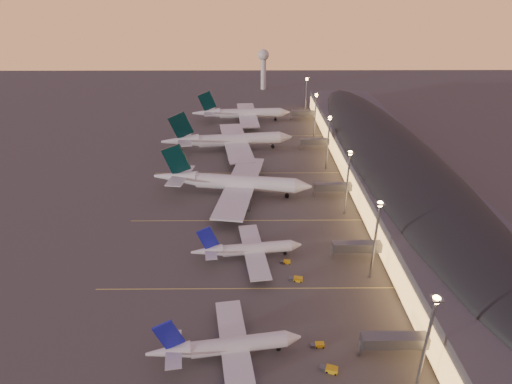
% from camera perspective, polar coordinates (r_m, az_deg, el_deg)
% --- Properties ---
extents(ground, '(700.00, 700.00, 0.00)m').
position_cam_1_polar(ground, '(131.35, -0.72, -11.38)').
color(ground, '#403E3B').
extents(airliner_narrow_south, '(36.50, 32.93, 13.04)m').
position_cam_1_polar(airliner_narrow_south, '(106.50, -4.05, -19.83)').
color(airliner_narrow_south, silver).
rests_on(airliner_narrow_south, ground).
extents(airliner_narrow_north, '(35.81, 32.26, 12.79)m').
position_cam_1_polar(airliner_narrow_north, '(138.04, -1.16, -7.64)').
color(airliner_narrow_north, silver).
rests_on(airliner_narrow_north, ground).
extents(airliner_wide_near, '(66.81, 61.48, 21.40)m').
position_cam_1_polar(airliner_wide_near, '(178.27, -3.24, 1.29)').
color(airliner_wide_near, silver).
rests_on(airliner_wide_near, ground).
extents(airliner_wide_mid, '(69.27, 63.71, 22.18)m').
position_cam_1_polar(airliner_wide_mid, '(227.75, -3.71, 6.89)').
color(airliner_wide_mid, silver).
rests_on(airliner_wide_mid, ground).
extents(airliner_wide_far, '(63.06, 57.58, 20.17)m').
position_cam_1_polar(airliner_wide_far, '(279.59, -1.89, 10.42)').
color(airliner_wide_far, silver).
rests_on(airliner_wide_far, ground).
extents(terminal_building, '(56.35, 255.00, 17.46)m').
position_cam_1_polar(terminal_building, '(200.19, 17.36, 3.95)').
color(terminal_building, '#46464B').
rests_on(terminal_building, ground).
extents(light_masts, '(2.20, 217.20, 25.90)m').
position_cam_1_polar(light_masts, '(183.94, 10.65, 5.72)').
color(light_masts, slate).
rests_on(light_masts, ground).
extents(radar_tower, '(9.00, 9.00, 32.50)m').
position_cam_1_polar(radar_tower, '(369.23, 1.00, 16.87)').
color(radar_tower, silver).
rests_on(radar_tower, ground).
extents(lane_markings, '(90.00, 180.36, 0.00)m').
position_cam_1_polar(lane_markings, '(164.98, -0.68, -2.95)').
color(lane_markings, '#D8C659').
rests_on(lane_markings, ground).
extents(baggage_tug_a, '(4.35, 2.86, 1.21)m').
position_cam_1_polar(baggage_tug_a, '(106.86, 9.78, -22.25)').
color(baggage_tug_a, gold).
rests_on(baggage_tug_a, ground).
extents(baggage_tug_b, '(3.40, 1.57, 1.00)m').
position_cam_1_polar(baggage_tug_b, '(111.67, 8.25, -19.52)').
color(baggage_tug_b, gold).
rests_on(baggage_tug_b, ground).
extents(baggage_tug_c, '(4.20, 2.38, 1.18)m').
position_cam_1_polar(baggage_tug_c, '(130.61, 5.41, -11.47)').
color(baggage_tug_c, gold).
rests_on(baggage_tug_c, ground).
extents(baggage_tug_d, '(3.36, 1.73, 0.96)m').
position_cam_1_polar(baggage_tug_d, '(137.61, 3.97, -9.27)').
color(baggage_tug_d, gold).
rests_on(baggage_tug_d, ground).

